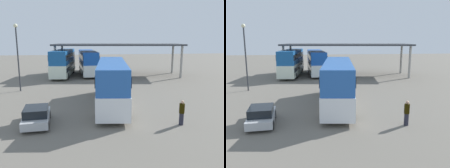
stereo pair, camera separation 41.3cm
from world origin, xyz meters
TOP-DOWN VIEW (x-y plane):
  - ground_plane at (0.00, 0.00)m, footprint 140.00×140.00m
  - double_decker_main at (0.69, 2.58)m, footprint 3.84×11.57m
  - parked_hatchback at (-5.34, -1.63)m, footprint 2.07×3.84m
  - double_decker_near_canopy at (-4.93, 20.18)m, footprint 3.56×10.51m
  - double_decker_mid_row at (-0.87, 21.64)m, footprint 3.21×11.35m
  - depot_canopy at (4.06, 19.68)m, footprint 21.43×9.02m
  - lamppost_tall at (-9.23, 9.71)m, footprint 0.44×0.44m
  - pedestrian_waiting at (4.95, -3.03)m, footprint 0.38×0.38m

SIDE VIEW (x-z plane):
  - ground_plane at x=0.00m, z-range 0.00..0.00m
  - parked_hatchback at x=-5.34m, z-range 0.00..1.35m
  - pedestrian_waiting at x=4.95m, z-range 0.01..1.83m
  - double_decker_mid_row at x=-0.87m, z-range 0.20..4.21m
  - double_decker_main at x=0.69m, z-range 0.20..4.25m
  - double_decker_near_canopy at x=-4.93m, z-range 0.20..4.47m
  - lamppost_tall at x=-9.23m, z-range 1.01..8.74m
  - depot_canopy at x=4.06m, z-range 2.30..7.52m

